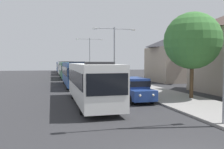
{
  "coord_description": "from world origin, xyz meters",
  "views": [
    {
      "loc": [
        -4.19,
        -6.35,
        3.24
      ],
      "look_at": [
        1.12,
        13.99,
        2.05
      ],
      "focal_mm": 37.41,
      "sensor_mm": 36.0,
      "label": 1
    }
  ],
  "objects_px": {
    "bus_fourth_in_line": "(63,68)",
    "white_suv": "(135,88)",
    "bus_second_in_line": "(74,73)",
    "streetlamp_mid": "(114,49)",
    "bus_middle": "(67,70)",
    "streetlamp_far": "(90,53)",
    "bus_rear": "(61,66)",
    "roadside_tree": "(192,41)",
    "bus_lead": "(91,82)"
  },
  "relations": [
    {
      "from": "bus_fourth_in_line",
      "to": "white_suv",
      "type": "height_order",
      "value": "bus_fourth_in_line"
    },
    {
      "from": "bus_second_in_line",
      "to": "streetlamp_mid",
      "type": "distance_m",
      "value": 6.28
    },
    {
      "from": "bus_middle",
      "to": "streetlamp_far",
      "type": "bearing_deg",
      "value": 50.68
    },
    {
      "from": "bus_middle",
      "to": "bus_fourth_in_line",
      "type": "bearing_deg",
      "value": 90.0
    },
    {
      "from": "bus_rear",
      "to": "streetlamp_far",
      "type": "bearing_deg",
      "value": -75.58
    },
    {
      "from": "bus_second_in_line",
      "to": "streetlamp_far",
      "type": "distance_m",
      "value": 21.63
    },
    {
      "from": "bus_middle",
      "to": "streetlamp_far",
      "type": "relative_size",
      "value": 1.46
    },
    {
      "from": "streetlamp_mid",
      "to": "bus_rear",
      "type": "bearing_deg",
      "value": 97.35
    },
    {
      "from": "roadside_tree",
      "to": "white_suv",
      "type": "bearing_deg",
      "value": 172.61
    },
    {
      "from": "bus_lead",
      "to": "bus_middle",
      "type": "xyz_separation_m",
      "value": [
        0.0,
        27.44,
        0.0
      ]
    },
    {
      "from": "bus_rear",
      "to": "streetlamp_far",
      "type": "xyz_separation_m",
      "value": [
        5.4,
        -20.99,
        3.5
      ]
    },
    {
      "from": "bus_middle",
      "to": "bus_rear",
      "type": "relative_size",
      "value": 1.08
    },
    {
      "from": "white_suv",
      "to": "bus_rear",
      "type": "bearing_deg",
      "value": 93.89
    },
    {
      "from": "bus_middle",
      "to": "white_suv",
      "type": "bearing_deg",
      "value": -82.15
    },
    {
      "from": "bus_second_in_line",
      "to": "bus_middle",
      "type": "distance_m",
      "value": 14.06
    },
    {
      "from": "white_suv",
      "to": "bus_second_in_line",
      "type": "bearing_deg",
      "value": 106.16
    },
    {
      "from": "bus_fourth_in_line",
      "to": "white_suv",
      "type": "xyz_separation_m",
      "value": [
        3.7,
        -40.68,
        -0.66
      ]
    },
    {
      "from": "bus_fourth_in_line",
      "to": "streetlamp_far",
      "type": "relative_size",
      "value": 1.44
    },
    {
      "from": "white_suv",
      "to": "streetlamp_mid",
      "type": "relative_size",
      "value": 0.64
    },
    {
      "from": "bus_rear",
      "to": "white_suv",
      "type": "xyz_separation_m",
      "value": [
        3.7,
        -54.41,
        -0.66
      ]
    },
    {
      "from": "bus_fourth_in_line",
      "to": "bus_rear",
      "type": "height_order",
      "value": "same"
    },
    {
      "from": "bus_second_in_line",
      "to": "streetlamp_far",
      "type": "height_order",
      "value": "streetlamp_far"
    },
    {
      "from": "white_suv",
      "to": "roadside_tree",
      "type": "xyz_separation_m",
      "value": [
        4.86,
        -0.63,
        3.92
      ]
    },
    {
      "from": "bus_middle",
      "to": "streetlamp_mid",
      "type": "relative_size",
      "value": 1.56
    },
    {
      "from": "bus_lead",
      "to": "streetlamp_far",
      "type": "xyz_separation_m",
      "value": [
        5.4,
        34.03,
        3.5
      ]
    },
    {
      "from": "streetlamp_mid",
      "to": "streetlamp_far",
      "type": "height_order",
      "value": "streetlamp_far"
    },
    {
      "from": "bus_second_in_line",
      "to": "bus_rear",
      "type": "distance_m",
      "value": 41.65
    },
    {
      "from": "bus_middle",
      "to": "roadside_tree",
      "type": "height_order",
      "value": "roadside_tree"
    },
    {
      "from": "bus_rear",
      "to": "roadside_tree",
      "type": "relative_size",
      "value": 1.54
    },
    {
      "from": "bus_second_in_line",
      "to": "bus_fourth_in_line",
      "type": "xyz_separation_m",
      "value": [
        -0.0,
        27.92,
        -0.0
      ]
    },
    {
      "from": "white_suv",
      "to": "bus_lead",
      "type": "bearing_deg",
      "value": -170.56
    },
    {
      "from": "streetlamp_mid",
      "to": "bus_lead",
      "type": "bearing_deg",
      "value": -112.25
    },
    {
      "from": "bus_lead",
      "to": "bus_rear",
      "type": "bearing_deg",
      "value": 90.0
    },
    {
      "from": "bus_fourth_in_line",
      "to": "streetlamp_mid",
      "type": "bearing_deg",
      "value": -79.13
    },
    {
      "from": "bus_rear",
      "to": "streetlamp_far",
      "type": "relative_size",
      "value": 1.35
    },
    {
      "from": "bus_second_in_line",
      "to": "white_suv",
      "type": "distance_m",
      "value": 13.3
    },
    {
      "from": "bus_middle",
      "to": "bus_fourth_in_line",
      "type": "height_order",
      "value": "same"
    },
    {
      "from": "bus_middle",
      "to": "streetlamp_far",
      "type": "height_order",
      "value": "streetlamp_far"
    },
    {
      "from": "bus_lead",
      "to": "bus_middle",
      "type": "distance_m",
      "value": 27.44
    },
    {
      "from": "bus_lead",
      "to": "bus_rear",
      "type": "distance_m",
      "value": 55.02
    },
    {
      "from": "bus_second_in_line",
      "to": "streetlamp_mid",
      "type": "xyz_separation_m",
      "value": [
        5.4,
        -0.18,
        3.2
      ]
    },
    {
      "from": "bus_middle",
      "to": "white_suv",
      "type": "height_order",
      "value": "bus_middle"
    },
    {
      "from": "bus_lead",
      "to": "bus_rear",
      "type": "xyz_separation_m",
      "value": [
        0.0,
        55.02,
        0.0
      ]
    },
    {
      "from": "bus_lead",
      "to": "streetlamp_far",
      "type": "distance_m",
      "value": 34.63
    },
    {
      "from": "bus_lead",
      "to": "white_suv",
      "type": "relative_size",
      "value": 2.15
    },
    {
      "from": "white_suv",
      "to": "streetlamp_far",
      "type": "relative_size",
      "value": 0.6
    },
    {
      "from": "bus_middle",
      "to": "streetlamp_mid",
      "type": "distance_m",
      "value": 15.56
    },
    {
      "from": "bus_middle",
      "to": "bus_rear",
      "type": "distance_m",
      "value": 27.58
    },
    {
      "from": "bus_middle",
      "to": "bus_rear",
      "type": "xyz_separation_m",
      "value": [
        -0.0,
        27.58,
        -0.0
      ]
    },
    {
      "from": "bus_fourth_in_line",
      "to": "streetlamp_mid",
      "type": "height_order",
      "value": "streetlamp_mid"
    }
  ]
}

